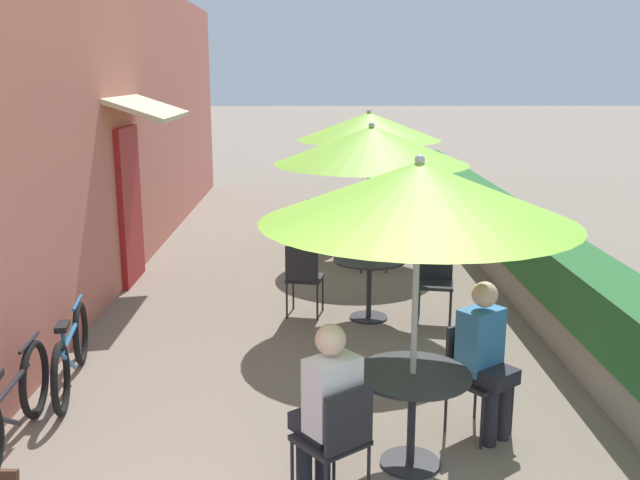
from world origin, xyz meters
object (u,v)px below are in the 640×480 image
object	(u,v)px
cafe_chair_far_left	(378,235)
cafe_chair_far_right	(403,218)
cafe_chair_mid_left	(304,274)
bicycle_leaning	(11,408)
patio_table_mid	(369,274)
bicycle_second	(71,352)
cafe_chair_near_right	(338,435)
seated_patron_near_left	(485,353)
patio_umbrella_mid	(371,145)
patio_umbrella_near	(419,193)
seated_patron_near_right	(327,405)
patio_table_far	(367,223)
patio_table_near	(412,396)
patio_umbrella_far	(369,126)
cafe_chair_near_left	(473,369)
cafe_chair_far_back	(322,221)
cafe_chair_mid_right	(436,277)
coffee_cup_far	(374,209)

from	to	relation	value
cafe_chair_far_left	cafe_chair_far_right	size ratio (longest dim) A/B	1.00
cafe_chair_mid_left	bicycle_leaning	world-z (taller)	cafe_chair_mid_left
patio_table_mid	bicycle_leaning	size ratio (longest dim) A/B	0.48
bicycle_second	bicycle_leaning	bearing A→B (deg)	-103.37
cafe_chair_near_right	bicycle_leaning	size ratio (longest dim) A/B	0.50
seated_patron_near_left	patio_table_mid	bearing A→B (deg)	-113.74
patio_table_mid	cafe_chair_far_right	xyz separation A→B (m)	(0.80, 3.31, -0.02)
seated_patron_near_left	patio_umbrella_mid	world-z (taller)	patio_umbrella_mid
cafe_chair_mid_left	bicycle_second	world-z (taller)	cafe_chair_mid_left
bicycle_second	patio_umbrella_near	bearing A→B (deg)	-34.52
seated_patron_near_right	bicycle_second	distance (m)	2.92
patio_table_far	bicycle_leaning	world-z (taller)	bicycle_leaning
seated_patron_near_right	bicycle_second	world-z (taller)	seated_patron_near_right
patio_table_near	seated_patron_near_left	world-z (taller)	seated_patron_near_left
seated_patron_near_right	patio_umbrella_far	world-z (taller)	patio_umbrella_far
cafe_chair_near_left	cafe_chair_mid_left	bearing A→B (deg)	-100.96
seated_patron_near_right	cafe_chair_far_left	size ratio (longest dim) A/B	1.44
cafe_chair_far_back	bicycle_second	xyz separation A→B (m)	(-2.33, -4.95, -0.19)
cafe_chair_near_right	patio_umbrella_far	xyz separation A→B (m)	(0.69, 6.55, 1.50)
patio_table_near	cafe_chair_mid_right	bearing A→B (deg)	77.38
patio_table_far	patio_umbrella_far	bearing A→B (deg)	0.00
patio_table_mid	cafe_chair_far_left	bearing A→B (deg)	82.07
coffee_cup_far	patio_table_far	bearing A→B (deg)	148.76
cafe_chair_far_right	coffee_cup_far	world-z (taller)	cafe_chair_far_right
patio_table_mid	cafe_chair_far_left	distance (m)	2.12
patio_umbrella_near	cafe_chair_far_back	size ratio (longest dim) A/B	2.60
patio_umbrella_near	cafe_chair_far_right	world-z (taller)	patio_umbrella_near
patio_table_far	cafe_chair_far_back	xyz separation A→B (m)	(-0.70, 0.29, -0.02)
patio_table_mid	cafe_chair_mid_right	world-z (taller)	cafe_chair_mid_right
cafe_chair_mid_right	patio_table_near	bearing A→B (deg)	87.97
patio_table_far	bicycle_second	distance (m)	5.57
patio_table_far	cafe_chair_far_right	world-z (taller)	cafe_chair_far_right
cafe_chair_mid_left	cafe_chair_mid_right	distance (m)	1.52
cafe_chair_mid_left	cafe_chair_far_back	size ratio (longest dim) A/B	1.00
seated_patron_near_left	cafe_chair_near_right	distance (m)	1.52
seated_patron_near_left	bicycle_leaning	bearing A→B (deg)	-34.62
seated_patron_near_left	seated_patron_near_right	xyz separation A→B (m)	(-1.24, -0.86, 0.00)
patio_table_far	bicycle_second	bearing A→B (deg)	-123.05
seated_patron_near_right	cafe_chair_far_back	distance (m)	6.75
patio_umbrella_near	cafe_chair_mid_right	bearing A→B (deg)	77.38
patio_umbrella_near	patio_table_far	xyz separation A→B (m)	(0.14, 6.03, -1.48)
cafe_chair_mid_left	coffee_cup_far	bearing A→B (deg)	79.57
coffee_cup_far	cafe_chair_far_right	bearing A→B (deg)	45.76
patio_umbrella_far	bicycle_second	world-z (taller)	patio_umbrella_far
patio_umbrella_near	coffee_cup_far	bearing A→B (deg)	87.76
patio_umbrella_near	patio_table_mid	size ratio (longest dim) A/B	2.73
patio_umbrella_near	cafe_chair_near_left	size ratio (longest dim) A/B	2.60
seated_patron_near_left	cafe_chair_mid_left	xyz separation A→B (m)	(-1.43, 2.81, -0.17)
seated_patron_near_left	cafe_chair_mid_right	size ratio (longest dim) A/B	1.44
cafe_chair_far_back	patio_table_far	bearing A→B (deg)	5.79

